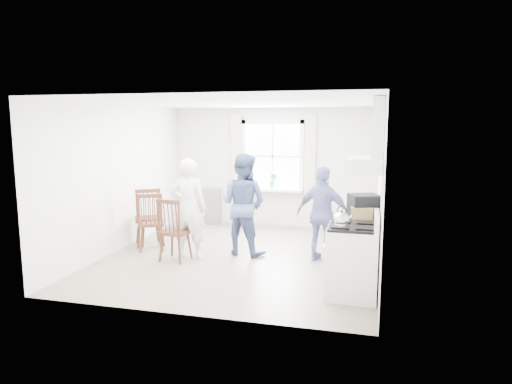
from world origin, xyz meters
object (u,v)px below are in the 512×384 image
at_px(person_mid, 243,204).
at_px(person_right, 323,214).
at_px(low_cabinet, 359,249).
at_px(person_left, 189,209).
at_px(stereo_stack, 364,207).
at_px(gas_stove, 352,260).
at_px(windsor_chair_c, 148,211).
at_px(windsor_chair_a, 151,216).
at_px(windsor_chair_b, 171,224).

bearing_deg(person_mid, person_right, -169.94).
height_order(low_cabinet, person_left, person_left).
bearing_deg(stereo_stack, gas_stove, -99.44).
height_order(windsor_chair_c, person_left, person_left).
bearing_deg(person_left, windsor_chair_c, -28.05).
height_order(windsor_chair_a, windsor_chair_b, windsor_chair_b).
relative_size(low_cabinet, person_mid, 0.51).
distance_m(person_mid, person_right, 1.39).
bearing_deg(low_cabinet, windsor_chair_b, 179.02).
xyz_separation_m(gas_stove, windsor_chair_b, (-2.93, 0.75, 0.16)).
height_order(stereo_stack, windsor_chair_b, stereo_stack).
bearing_deg(stereo_stack, person_mid, 157.71).
distance_m(low_cabinet, windsor_chair_c, 3.91).
bearing_deg(windsor_chair_a, person_left, -14.77).
relative_size(low_cabinet, windsor_chair_b, 0.85).
bearing_deg(windsor_chair_a, person_right, 3.00).
bearing_deg(person_left, windsor_chair_a, -17.35).
xyz_separation_m(gas_stove, stereo_stack, (0.11, 0.68, 0.59)).
distance_m(gas_stove, windsor_chair_a, 3.78).
distance_m(windsor_chair_a, person_mid, 1.67).
height_order(low_cabinet, windsor_chair_c, windsor_chair_c).
xyz_separation_m(stereo_stack, windsor_chair_c, (-3.86, 0.84, -0.41)).
bearing_deg(low_cabinet, windsor_chair_a, 171.23).
xyz_separation_m(windsor_chair_a, person_left, (0.82, -0.21, 0.21)).
height_order(stereo_stack, person_right, person_right).
relative_size(low_cabinet, person_right, 0.57).
xyz_separation_m(gas_stove, low_cabinet, (0.07, 0.70, -0.03)).
bearing_deg(gas_stove, windsor_chair_b, 165.63).
bearing_deg(person_right, person_mid, 11.31).
height_order(gas_stove, person_right, person_right).
height_order(stereo_stack, person_mid, person_mid).
distance_m(windsor_chair_b, person_left, 0.40).
distance_m(windsor_chair_a, windsor_chair_c, 0.33).
bearing_deg(person_left, windsor_chair_b, 54.40).
height_order(low_cabinet, windsor_chair_b, windsor_chair_b).
height_order(windsor_chair_b, person_right, person_right).
relative_size(windsor_chair_a, windsor_chair_c, 0.96).
bearing_deg(person_mid, gas_stove, 156.08).
distance_m(windsor_chair_b, person_mid, 1.28).
distance_m(stereo_stack, windsor_chair_a, 3.74).
distance_m(windsor_chair_b, windsor_chair_c, 1.12).
bearing_deg(windsor_chair_c, windsor_chair_a, -54.29).
distance_m(person_left, person_right, 2.23).
height_order(windsor_chair_b, windsor_chair_c, windsor_chair_c).
height_order(stereo_stack, person_left, person_left).
bearing_deg(person_left, person_mid, -152.19).
xyz_separation_m(windsor_chair_b, person_mid, (1.00, 0.77, 0.23)).
bearing_deg(stereo_stack, windsor_chair_c, 167.73).
height_order(windsor_chair_c, person_right, person_right).
xyz_separation_m(windsor_chair_b, person_right, (2.39, 0.67, 0.14)).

